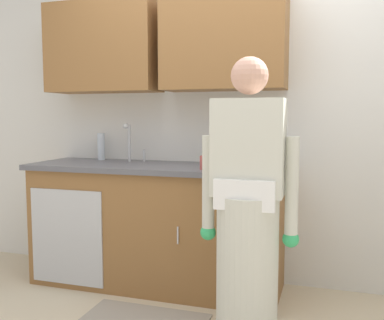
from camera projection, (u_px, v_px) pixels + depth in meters
name	position (u px, v px, depth m)	size (l,w,h in m)	color
kitchen_wall_with_uppers	(218.00, 95.00, 3.41)	(4.80, 0.44, 2.70)	silver
counter_cabinet	(156.00, 228.00, 3.36)	(1.90, 0.62, 0.90)	brown
countertop	(156.00, 167.00, 3.31)	(1.96, 0.66, 0.04)	#595960
sink	(126.00, 165.00, 3.39)	(0.50, 0.36, 0.35)	#B7BABF
person_at_sink	(248.00, 229.00, 2.38)	(0.55, 0.34, 1.62)	white
bottle_soap	(101.00, 146.00, 3.66)	(0.06, 0.06, 0.23)	silver
bottle_water_short	(229.00, 150.00, 3.30)	(0.08, 0.08, 0.23)	#D8D14C
bottle_dish_liquid	(282.00, 150.00, 3.21)	(0.07, 0.07, 0.24)	silver
cup_by_sink	(205.00, 163.00, 3.00)	(0.08, 0.08, 0.09)	#B24C47
knife_on_counter	(247.00, 171.00, 2.90)	(0.24, 0.02, 0.01)	silver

